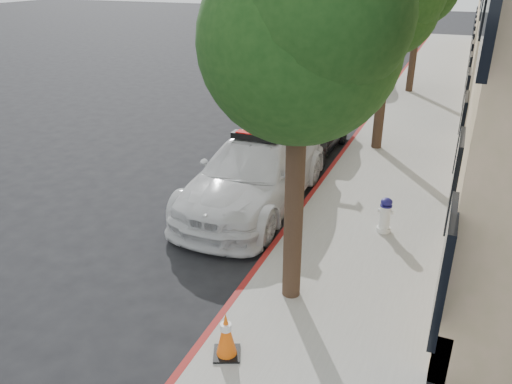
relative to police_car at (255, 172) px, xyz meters
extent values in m
plane|color=black|center=(-0.88, -1.31, -0.80)|extent=(120.00, 120.00, 0.00)
cube|color=gray|center=(2.72, 8.69, -0.73)|extent=(3.20, 50.00, 0.15)
cube|color=maroon|center=(1.18, 8.69, -0.73)|extent=(0.12, 50.00, 0.15)
cylinder|color=black|center=(2.02, -3.31, 1.00)|extent=(0.30, 0.30, 3.30)
sphere|color=#163912|center=(2.02, -3.31, 3.45)|extent=(2.80, 2.80, 2.80)
sphere|color=#163912|center=(2.42, -3.61, 3.85)|extent=(2.24, 2.24, 2.24)
sphere|color=#163912|center=(1.67, -3.01, 3.15)|extent=(2.10, 2.10, 2.10)
cylinder|color=black|center=(2.02, 4.69, 0.94)|extent=(0.30, 0.30, 3.19)
sphere|color=#163912|center=(2.02, 4.69, 3.34)|extent=(2.60, 2.60, 2.60)
sphere|color=#163912|center=(1.67, 4.99, 3.04)|extent=(1.95, 1.95, 1.95)
cylinder|color=black|center=(2.02, 12.69, 1.05)|extent=(0.30, 0.30, 3.41)
imported|color=silver|center=(0.00, 0.00, 0.00)|extent=(2.25, 5.51, 1.60)
cube|color=black|center=(0.00, 0.00, 0.86)|extent=(1.10, 0.28, 0.14)
cube|color=#A50A07|center=(0.00, 0.00, 0.92)|extent=(0.90, 0.22, 0.06)
imported|color=black|center=(0.16, 3.90, -0.10)|extent=(1.70, 4.13, 1.40)
imported|color=#141532|center=(-0.65, 12.69, -0.02)|extent=(1.92, 4.81, 1.56)
cylinder|color=silver|center=(3.10, -0.53, -0.61)|extent=(0.29, 0.29, 0.09)
cylinder|color=silver|center=(3.10, -0.53, -0.31)|extent=(0.22, 0.22, 0.50)
ellipsoid|color=navy|center=(3.10, -0.53, 0.02)|extent=(0.24, 0.24, 0.17)
cylinder|color=silver|center=(3.10, -0.53, -0.20)|extent=(0.31, 0.11, 0.09)
cylinder|color=silver|center=(3.10, -0.53, -0.20)|extent=(0.10, 0.17, 0.09)
cube|color=black|center=(1.65, -5.03, -0.64)|extent=(0.49, 0.49, 0.03)
cone|color=#F55C0C|center=(1.65, -5.03, -0.28)|extent=(0.29, 0.29, 0.69)
cylinder|color=white|center=(1.65, -5.03, -0.16)|extent=(0.16, 0.16, 0.10)
camera|label=1|loc=(4.13, -9.94, 4.40)|focal=35.00mm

